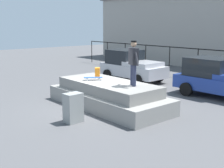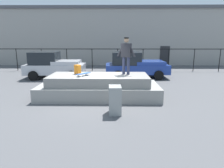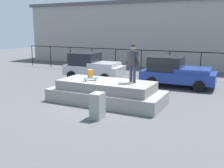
# 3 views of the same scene
# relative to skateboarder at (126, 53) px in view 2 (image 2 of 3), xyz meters

# --- Properties ---
(ground_plane) EXTENTS (60.00, 60.00, 0.00)m
(ground_plane) POSITION_rel_skateboarder_xyz_m (-1.41, -0.57, -2.04)
(ground_plane) COLOR #4C4C4F
(concrete_ledge) EXTENTS (5.54, 2.32, 1.05)m
(concrete_ledge) POSITION_rel_skateboarder_xyz_m (-1.27, -0.19, -1.56)
(concrete_ledge) COLOR gray
(concrete_ledge) RESTS_ON ground_plane
(skateboarder) EXTENTS (0.87, 0.43, 1.70)m
(skateboarder) POSITION_rel_skateboarder_xyz_m (0.00, 0.00, 0.00)
(skateboarder) COLOR #2D334C
(skateboarder) RESTS_ON concrete_ledge
(skateboard) EXTENTS (0.62, 0.74, 0.12)m
(skateboard) POSITION_rel_skateboarder_xyz_m (-1.93, -0.45, -0.88)
(skateboard) COLOR #264C8C
(skateboard) RESTS_ON concrete_ledge
(backpack) EXTENTS (0.34, 0.34, 0.44)m
(backpack) POSITION_rel_skateboarder_xyz_m (-2.29, 0.05, -0.77)
(backpack) COLOR orange
(backpack) RESTS_ON concrete_ledge
(car_silver_pickup_near) EXTENTS (4.10, 2.15, 1.83)m
(car_silver_pickup_near) POSITION_rel_skateboarder_xyz_m (-4.84, 4.58, -1.13)
(car_silver_pickup_near) COLOR #B7B7BC
(car_silver_pickup_near) RESTS_ON ground_plane
(car_blue_pickup_mid) EXTENTS (4.42, 2.36, 1.80)m
(car_blue_pickup_mid) POSITION_rel_skateboarder_xyz_m (0.86, 4.89, -1.14)
(car_blue_pickup_mid) COLOR navy
(car_blue_pickup_mid) RESTS_ON ground_plane
(utility_box) EXTENTS (0.47, 0.62, 1.03)m
(utility_box) POSITION_rel_skateboarder_xyz_m (-0.51, -2.38, -1.52)
(utility_box) COLOR gray
(utility_box) RESTS_ON ground_plane
(fence_row) EXTENTS (24.06, 0.06, 1.91)m
(fence_row) POSITION_rel_skateboarder_xyz_m (-1.41, 7.98, -0.71)
(fence_row) COLOR black
(fence_row) RESTS_ON ground_plane
(warehouse_building) EXTENTS (30.78, 6.46, 5.99)m
(warehouse_building) POSITION_rel_skateboarder_xyz_m (-1.41, 14.84, 0.97)
(warehouse_building) COLOR gray
(warehouse_building) RESTS_ON ground_plane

